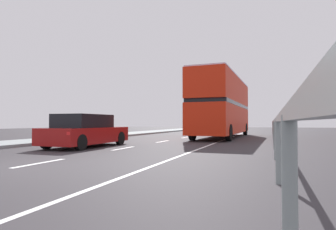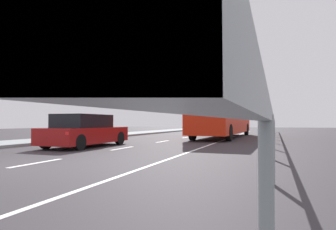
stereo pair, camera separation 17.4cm
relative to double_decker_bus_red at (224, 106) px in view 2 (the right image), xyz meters
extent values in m
cube|color=#312E31|center=(-2.55, -15.79, -2.38)|extent=(74.05, 120.00, 0.10)
cube|color=silver|center=(-2.55, -14.93, -2.32)|extent=(0.16, 1.85, 0.01)
cube|color=silver|center=(-2.55, -10.29, -2.32)|extent=(0.16, 1.85, 0.01)
cube|color=silver|center=(-2.55, -5.64, -2.32)|extent=(0.16, 1.85, 0.01)
cube|color=silver|center=(-2.55, -0.99, -2.32)|extent=(0.16, 1.85, 0.01)
cube|color=silver|center=(-2.55, 3.65, -2.32)|extent=(0.16, 1.85, 0.01)
cube|color=silver|center=(-2.55, 8.30, -2.32)|extent=(0.16, 1.85, 0.01)
cube|color=silver|center=(-2.55, 12.94, -2.32)|extent=(0.16, 1.85, 0.01)
cube|color=silver|center=(0.52, -6.79, -2.32)|extent=(0.12, 46.00, 0.01)
cube|color=gray|center=(3.46, -6.79, -1.17)|extent=(0.08, 42.00, 0.08)
cylinder|color=gray|center=(3.46, -19.04, -1.75)|extent=(0.10, 0.10, 1.16)
cylinder|color=gray|center=(3.46, -15.54, -1.75)|extent=(0.10, 0.10, 1.16)
cylinder|color=gray|center=(3.46, -12.04, -1.75)|extent=(0.10, 0.10, 1.16)
cylinder|color=gray|center=(3.46, -8.54, -1.75)|extent=(0.10, 0.10, 1.16)
cylinder|color=gray|center=(3.46, -5.04, -1.75)|extent=(0.10, 0.10, 1.16)
cylinder|color=gray|center=(3.46, -1.54, -1.75)|extent=(0.10, 0.10, 1.16)
cylinder|color=gray|center=(3.46, 1.96, -1.75)|extent=(0.10, 0.10, 1.16)
cylinder|color=gray|center=(3.46, 5.46, -1.75)|extent=(0.10, 0.10, 1.16)
cylinder|color=gray|center=(3.46, 8.96, -1.75)|extent=(0.10, 0.10, 1.16)
cylinder|color=gray|center=(3.46, 12.46, -1.75)|extent=(0.10, 0.10, 1.16)
cube|color=red|center=(0.00, -0.01, -1.04)|extent=(2.72, 11.37, 1.88)
cube|color=black|center=(0.00, -0.01, 0.02)|extent=(2.73, 10.91, 0.24)
cube|color=red|center=(0.00, -0.01, 1.03)|extent=(2.72, 11.37, 1.78)
cube|color=silver|center=(0.00, -0.01, 1.97)|extent=(2.67, 11.14, 0.10)
cube|color=black|center=(0.15, 5.62, -0.94)|extent=(2.18, 0.10, 1.31)
cube|color=yellow|center=(0.15, 5.62, 1.47)|extent=(1.45, 0.08, 0.28)
cylinder|color=black|center=(-1.00, 4.27, -1.83)|extent=(0.31, 1.01, 1.00)
cylinder|color=black|center=(1.22, 4.21, -1.83)|extent=(0.31, 1.01, 1.00)
cylinder|color=black|center=(-1.22, -4.03, -1.83)|extent=(0.31, 1.01, 1.00)
cylinder|color=black|center=(1.00, -4.09, -1.83)|extent=(0.31, 1.01, 1.00)
cube|color=maroon|center=(-4.55, -10.09, -1.80)|extent=(1.86, 4.50, 0.69)
cube|color=black|center=(-4.55, -10.31, -1.16)|extent=(1.63, 2.48, 0.59)
cube|color=red|center=(-5.37, -12.30, -1.63)|extent=(0.16, 0.06, 0.12)
cube|color=red|center=(-3.73, -12.31, -1.63)|extent=(0.16, 0.06, 0.12)
cylinder|color=black|center=(-5.38, -8.53, -2.01)|extent=(0.20, 0.64, 0.64)
cylinder|color=black|center=(-3.70, -8.54, -2.01)|extent=(0.20, 0.64, 0.64)
cylinder|color=black|center=(-5.39, -11.63, -2.01)|extent=(0.20, 0.64, 0.64)
cylinder|color=black|center=(-3.71, -11.64, -2.01)|extent=(0.20, 0.64, 0.64)
camera|label=1|loc=(3.36, -21.07, -1.22)|focal=30.68mm
camera|label=2|loc=(3.52, -21.01, -1.22)|focal=30.68mm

